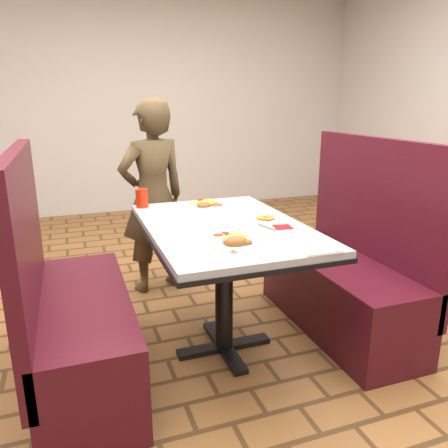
{
  "coord_description": "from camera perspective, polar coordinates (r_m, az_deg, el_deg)",
  "views": [
    {
      "loc": [
        -0.75,
        -2.1,
        1.39
      ],
      "look_at": [
        0.0,
        0.0,
        0.75
      ],
      "focal_mm": 35.0,
      "sensor_mm": 36.0,
      "label": 1
    }
  ],
  "objects": [
    {
      "name": "paper_napkin",
      "position": [
        1.96,
        12.19,
        -3.24
      ],
      "size": [
        0.18,
        0.14,
        0.01
      ],
      "primitive_type": "cube",
      "rotation": [
        0.0,
        0.0,
        -0.04
      ],
      "color": "white",
      "rests_on": "dining_table"
    },
    {
      "name": "diner_person",
      "position": [
        3.21,
        -9.26,
        3.39
      ],
      "size": [
        0.58,
        0.46,
        1.4
      ],
      "primitive_type": "imported",
      "rotation": [
        0.0,
        0.0,
        3.41
      ],
      "color": "brown",
      "rests_on": "ground"
    },
    {
      "name": "knife_utensil",
      "position": [
        1.97,
        0.77,
        -2.51
      ],
      "size": [
        0.04,
        0.19,
        0.0
      ],
      "primitive_type": "cube",
      "rotation": [
        0.0,
        0.0,
        0.13
      ],
      "color": "silver",
      "rests_on": "dining_table"
    },
    {
      "name": "far_dinner_plate",
      "position": [
        2.68,
        -2.37,
        2.74
      ],
      "size": [
        0.26,
        0.26,
        0.07
      ],
      "rotation": [
        0.0,
        0.0,
        0.4
      ],
      "color": "white",
      "rests_on": "dining_table"
    },
    {
      "name": "red_tumbler",
      "position": [
        2.72,
        -10.67,
        3.35
      ],
      "size": [
        0.08,
        0.08,
        0.11
      ],
      "primitive_type": "cylinder",
      "color": "red",
      "rests_on": "dining_table"
    },
    {
      "name": "dining_table",
      "position": [
        2.34,
        0.0,
        -2.26
      ],
      "size": [
        0.81,
        1.21,
        0.75
      ],
      "color": "#A9ABAE",
      "rests_on": "ground"
    },
    {
      "name": "near_dinner_plate",
      "position": [
        1.99,
        1.2,
        -1.89
      ],
      "size": [
        0.25,
        0.25,
        0.08
      ],
      "rotation": [
        0.0,
        0.0,
        0.14
      ],
      "color": "white",
      "rests_on": "dining_table"
    },
    {
      "name": "booth_bench_right",
      "position": [
        2.81,
        15.61,
        -6.75
      ],
      "size": [
        0.47,
        1.2,
        1.17
      ],
      "color": "#49101C",
      "rests_on": "ground"
    },
    {
      "name": "lettuce_shreds",
      "position": [
        2.38,
        0.42,
        0.48
      ],
      "size": [
        0.28,
        0.32,
        0.0
      ],
      "primitive_type": null,
      "color": "#8FCE52",
      "rests_on": "dining_table"
    },
    {
      "name": "spoon_utensil",
      "position": [
        2.25,
        5.61,
        -0.41
      ],
      "size": [
        0.05,
        0.14,
        0.0
      ],
      "primitive_type": "cube",
      "rotation": [
        0.0,
        0.0,
        0.3
      ],
      "color": "#BABABE",
      "rests_on": "dining_table"
    },
    {
      "name": "fork_utensil",
      "position": [
        1.91,
        0.61,
        -3.17
      ],
      "size": [
        0.02,
        0.16,
        0.0
      ],
      "primitive_type": "cube",
      "rotation": [
        0.0,
        0.0,
        0.08
      ],
      "color": "silver",
      "rests_on": "dining_table"
    },
    {
      "name": "booth_bench_left",
      "position": [
        2.35,
        -19.08,
        -11.76
      ],
      "size": [
        0.47,
        1.2,
        1.17
      ],
      "color": "#49101C",
      "rests_on": "ground"
    },
    {
      "name": "plantain_plate",
      "position": [
        2.39,
        5.48,
        0.67
      ],
      "size": [
        0.16,
        0.16,
        0.02
      ],
      "rotation": [
        0.0,
        0.0,
        0.07
      ],
      "color": "white",
      "rests_on": "dining_table"
    },
    {
      "name": "maroon_napkin",
      "position": [
        2.28,
        7.7,
        -0.39
      ],
      "size": [
        0.1,
        0.1,
        0.0
      ],
      "primitive_type": "cube",
      "rotation": [
        0.0,
        0.0,
        -0.16
      ],
      "color": "maroon",
      "rests_on": "dining_table"
    }
  ]
}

